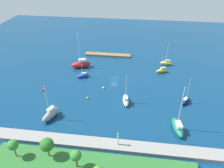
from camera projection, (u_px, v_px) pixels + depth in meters
The scene contains 18 objects.
water at pixel (114, 79), 82.00m from camera, with size 160.00×160.00×0.00m, color navy.
pier_dock at pixel (108, 55), 99.06m from camera, with size 20.27×2.88×0.80m, color olive.
breakwater at pixel (98, 144), 54.28m from camera, with size 70.02×3.63×1.00m, color gray.
harbor_beacon at pixel (118, 138), 52.33m from camera, with size 0.56×0.56×3.73m.
park_tree_center at pixel (47, 145), 48.43m from camera, with size 3.13×3.13×5.12m.
park_tree_mideast at pixel (13, 145), 48.33m from camera, with size 2.43×2.43×4.82m.
park_tree_east at pixel (76, 156), 46.01m from camera, with size 2.45×2.45×4.74m.
sailboat_yellow_lone_south at pixel (162, 70), 85.45m from camera, with size 4.87×3.14×7.70m.
sailboat_blue_near_pier at pixel (83, 76), 82.31m from camera, with size 4.83×3.11×8.74m.
sailboat_gray_off_beacon at pixel (50, 114), 62.41m from camera, with size 4.06×6.74×11.23m.
sailboat_navy_inner_mooring at pixel (186, 101), 68.78m from camera, with size 3.77×4.77×8.99m.
sailboat_white_west_end at pixel (126, 100), 68.69m from camera, with size 2.68×6.10×10.11m.
sailboat_red_far_north at pixel (81, 64), 88.77m from camera, with size 8.16×5.55×14.66m.
sailboat_green_lone_north at pixel (178, 127), 58.32m from camera, with size 3.53×7.74×13.53m.
sailboat_yellow_by_breakwater at pixel (166, 63), 90.89m from camera, with size 5.14×1.56×9.63m.
mooring_buoy_yellow at pixel (88, 98), 70.97m from camera, with size 0.67×0.67×0.67m, color yellow.
mooring_buoy_white at pixel (103, 88), 76.06m from camera, with size 0.69×0.69×0.69m, color white.
mooring_buoy_red at pixel (43, 90), 75.01m from camera, with size 0.77×0.77×0.77m, color red.
Camera 1 is at (-8.48, 70.10, 41.75)m, focal length 35.38 mm.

